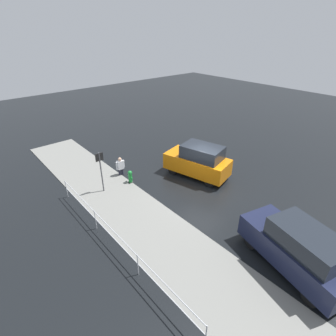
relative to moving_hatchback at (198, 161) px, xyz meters
name	(u,v)px	position (x,y,z in m)	size (l,w,h in m)	color
ground_plane	(200,189)	(-1.16, 0.99, -1.03)	(60.00, 60.00, 0.00)	black
kerb_strip	(140,220)	(-1.16, 5.19, -1.01)	(24.00, 3.20, 0.04)	slate
moving_hatchback	(198,161)	(0.00, 0.00, 0.00)	(4.20, 2.60, 2.06)	orange
parked_sedan	(298,248)	(-7.27, 2.34, -0.03)	(4.60, 2.76, 1.98)	#191E38
fire_hydrant	(130,177)	(2.02, 3.63, -0.63)	(0.42, 0.31, 0.80)	#197A2D
pedestrian	(120,165)	(3.16, 3.58, -0.34)	(0.26, 0.57, 1.22)	silver
metal_railing	(114,236)	(-2.01, 7.05, -0.28)	(10.05, 0.04, 1.05)	#B7BABF
sign_post	(101,167)	(2.23, 5.29, 0.55)	(0.07, 0.44, 2.40)	#4C4C51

